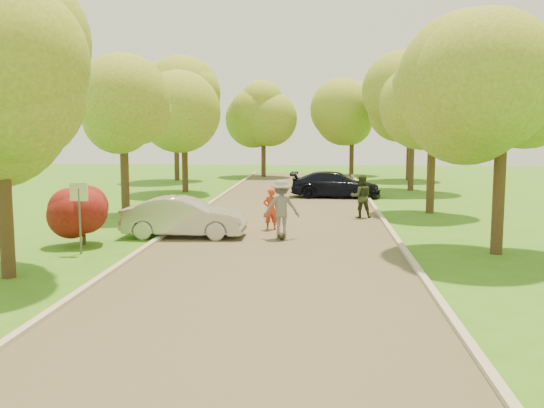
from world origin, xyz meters
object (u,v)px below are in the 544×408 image
(silver_sedan, at_px, (184,217))
(person_striped, at_px, (271,209))
(person_olive, at_px, (361,197))
(skateboarder, at_px, (281,207))
(longboard, at_px, (281,236))
(dark_sedan, at_px, (335,185))
(street_sign, at_px, (79,203))

(silver_sedan, distance_m, person_striped, 3.39)
(person_olive, bearing_deg, skateboarder, 53.25)
(silver_sedan, distance_m, longboard, 3.47)
(dark_sedan, bearing_deg, person_striped, 169.23)
(silver_sedan, height_order, skateboarder, skateboarder)
(silver_sedan, distance_m, person_olive, 8.26)
(skateboarder, xyz_separation_m, person_olive, (3.08, 5.13, -0.17))
(silver_sedan, xyz_separation_m, skateboarder, (3.42, -0.03, 0.38))
(skateboarder, distance_m, person_striped, 1.89)
(dark_sedan, height_order, skateboarder, skateboarder)
(street_sign, height_order, person_olive, street_sign)
(street_sign, distance_m, longboard, 6.81)
(longboard, distance_m, person_olive, 6.04)
(dark_sedan, xyz_separation_m, skateboarder, (-2.18, -12.80, 0.37))
(street_sign, relative_size, skateboarder, 1.13)
(skateboarder, relative_size, person_striped, 1.22)
(person_olive, bearing_deg, longboard, 53.25)
(dark_sedan, relative_size, skateboarder, 2.57)
(dark_sedan, distance_m, longboard, 13.00)
(street_sign, xyz_separation_m, person_striped, (5.40, 4.84, -0.78))
(longboard, bearing_deg, skateboarder, 84.44)
(street_sign, height_order, longboard, street_sign)
(person_striped, bearing_deg, skateboarder, 87.59)
(skateboarder, bearing_deg, silver_sedan, -5.80)
(dark_sedan, bearing_deg, longboard, 173.34)
(street_sign, relative_size, longboard, 2.15)
(silver_sedan, xyz_separation_m, longboard, (3.42, -0.03, -0.60))
(person_striped, bearing_deg, longboard, 87.59)
(silver_sedan, distance_m, dark_sedan, 13.94)
(dark_sedan, xyz_separation_m, longboard, (-2.18, -12.80, -0.61))
(silver_sedan, bearing_deg, skateboarder, -90.70)
(longboard, relative_size, person_olive, 0.55)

